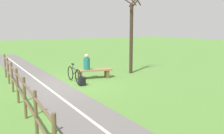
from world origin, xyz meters
TOP-DOWN VIEW (x-y plane):
  - ground_plane at (0.00, 0.00)m, footprint 80.00×80.00m
  - paved_path at (0.85, 4.00)m, footprint 2.94×36.04m
  - path_centre_line at (0.85, 4.00)m, footprint 0.97×31.99m
  - bench at (-1.65, -0.63)m, footprint 1.96×0.86m
  - person_seated at (-1.30, -0.70)m, footprint 0.39×0.39m
  - bicycle at (-0.48, -0.34)m, footprint 0.08×1.74m
  - backpack at (-0.54, 0.45)m, footprint 0.29×0.34m
  - fence_roadside at (2.37, 1.66)m, footprint 0.27×9.69m
  - tree_far_right at (-4.15, -0.83)m, footprint 1.23×1.21m

SIDE VIEW (x-z plane):
  - ground_plane at x=0.00m, z-range 0.00..0.00m
  - paved_path at x=0.85m, z-range 0.00..0.02m
  - path_centre_line at x=0.85m, z-range 0.02..0.02m
  - backpack at x=-0.54m, z-range 0.00..0.39m
  - bench at x=-1.65m, z-range 0.10..0.58m
  - bicycle at x=-0.48m, z-range -0.07..0.82m
  - fence_roadside at x=2.37m, z-range 0.10..1.34m
  - person_seated at x=-1.30m, z-range 0.44..1.25m
  - tree_far_right at x=-4.15m, z-range -0.19..4.76m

